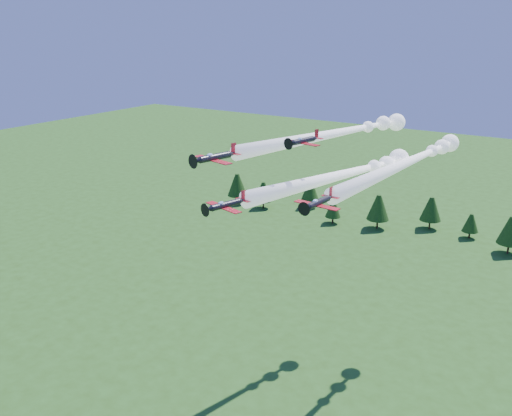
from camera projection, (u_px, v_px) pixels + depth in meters
The scene contains 5 objects.
plane_lead at pixel (348, 173), 94.68m from camera, with size 16.42×44.78×3.70m.
plane_left at pixel (338, 133), 109.76m from camera, with size 18.27×54.81×3.70m.
plane_right at pixel (412, 160), 103.52m from camera, with size 9.82×58.12×3.70m.
plane_slot at pixel (303, 141), 86.52m from camera, with size 6.47×7.12×2.26m.
treeline at pixel (414, 213), 189.68m from camera, with size 149.51×20.14×11.87m.
Camera 1 is at (42.54, -69.42, 67.30)m, focal length 40.00 mm.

